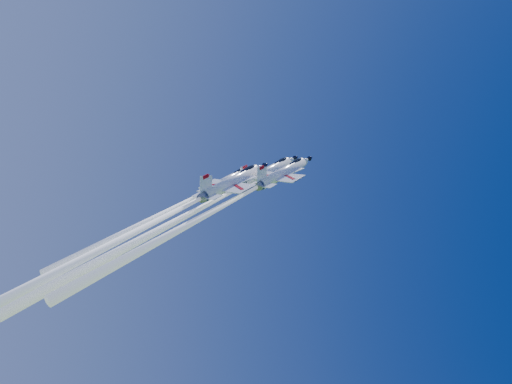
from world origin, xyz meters
TOP-DOWN VIEW (x-y plane):
  - jet_lead at (-13.92, 1.34)m, footprint 49.09×16.29m
  - jet_left at (-15.94, 3.91)m, footprint 35.77×11.52m
  - jet_right at (-13.00, -5.62)m, footprint 43.34×14.17m
  - jet_slot at (-30.71, -5.01)m, footprint 55.43×19.18m

SIDE VIEW (x-z plane):
  - jet_slot at x=-30.71m, z-range 67.08..118.30m
  - jet_right at x=-13.00m, z-range 80.56..118.47m
  - jet_lead at x=-13.92m, z-range 78.05..121.27m
  - jet_left at x=-15.94m, z-range 85.30..116.26m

